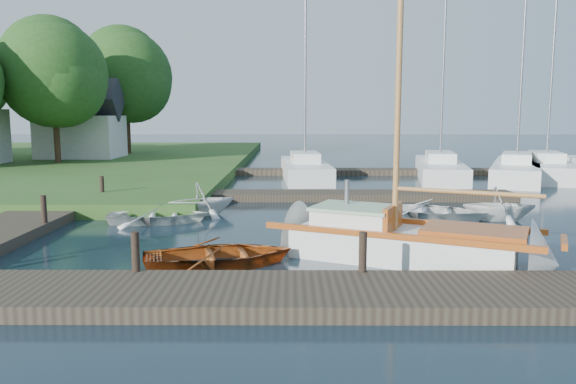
{
  "coord_description": "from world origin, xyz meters",
  "views": [
    {
      "loc": [
        0.07,
        -15.81,
        3.4
      ],
      "look_at": [
        0.0,
        0.0,
        1.2
      ],
      "focal_mm": 35.0,
      "sensor_mm": 36.0,
      "label": 1
    }
  ],
  "objects_px": {
    "sailboat": "(410,246)",
    "tender_b": "(202,197)",
    "mooring_post_2": "(363,252)",
    "tender_c": "(429,209)",
    "marina_boat_5": "(546,167)",
    "tree_3": "(54,73)",
    "dinghy": "(219,250)",
    "mooring_post_1": "(135,252)",
    "marina_boat_3": "(440,168)",
    "mooring_post_5": "(102,187)",
    "mooring_post_4": "(44,209)",
    "marina_boat_1": "(305,168)",
    "tender_d": "(499,202)",
    "house_c": "(81,126)",
    "marina_boat_4": "(516,169)",
    "tender_a": "(158,213)",
    "tree_7": "(126,76)"
  },
  "relations": [
    {
      "from": "marina_boat_1",
      "to": "house_c",
      "type": "bearing_deg",
      "value": 58.15
    },
    {
      "from": "mooring_post_4",
      "to": "marina_boat_3",
      "type": "bearing_deg",
      "value": 43.1
    },
    {
      "from": "mooring_post_1",
      "to": "mooring_post_5",
      "type": "relative_size",
      "value": 1.0
    },
    {
      "from": "sailboat",
      "to": "dinghy",
      "type": "distance_m",
      "value": 4.43
    },
    {
      "from": "marina_boat_1",
      "to": "tender_d",
      "type": "bearing_deg",
      "value": -156.44
    },
    {
      "from": "tender_c",
      "to": "house_c",
      "type": "distance_m",
      "value": 27.33
    },
    {
      "from": "mooring_post_1",
      "to": "dinghy",
      "type": "relative_size",
      "value": 0.24
    },
    {
      "from": "tender_c",
      "to": "marina_boat_4",
      "type": "bearing_deg",
      "value": -11.0
    },
    {
      "from": "tender_d",
      "to": "marina_boat_3",
      "type": "xyz_separation_m",
      "value": [
        1.27,
        12.08,
        -0.03
      ]
    },
    {
      "from": "mooring_post_4",
      "to": "tender_c",
      "type": "relative_size",
      "value": 0.22
    },
    {
      "from": "mooring_post_1",
      "to": "tender_d",
      "type": "relative_size",
      "value": 0.35
    },
    {
      "from": "sailboat",
      "to": "dinghy",
      "type": "xyz_separation_m",
      "value": [
        -4.4,
        -0.51,
        0.0
      ]
    },
    {
      "from": "mooring_post_1",
      "to": "tender_d",
      "type": "height_order",
      "value": "tender_d"
    },
    {
      "from": "sailboat",
      "to": "tender_b",
      "type": "distance_m",
      "value": 8.26
    },
    {
      "from": "tender_b",
      "to": "tree_7",
      "type": "relative_size",
      "value": 0.25
    },
    {
      "from": "tender_a",
      "to": "mooring_post_2",
      "type": "bearing_deg",
      "value": -146.2
    },
    {
      "from": "mooring_post_1",
      "to": "marina_boat_4",
      "type": "height_order",
      "value": "marina_boat_4"
    },
    {
      "from": "mooring_post_5",
      "to": "dinghy",
      "type": "distance_m",
      "value": 10.08
    },
    {
      "from": "mooring_post_5",
      "to": "tender_b",
      "type": "relative_size",
      "value": 0.35
    },
    {
      "from": "marina_boat_5",
      "to": "house_c",
      "type": "height_order",
      "value": "marina_boat_5"
    },
    {
      "from": "marina_boat_3",
      "to": "marina_boat_4",
      "type": "bearing_deg",
      "value": -89.15
    },
    {
      "from": "marina_boat_5",
      "to": "marina_boat_3",
      "type": "bearing_deg",
      "value": 106.12
    },
    {
      "from": "house_c",
      "to": "dinghy",
      "type": "bearing_deg",
      "value": -63.92
    },
    {
      "from": "marina_boat_3",
      "to": "tender_b",
      "type": "bearing_deg",
      "value": 145.93
    },
    {
      "from": "marina_boat_1",
      "to": "tender_a",
      "type": "bearing_deg",
      "value": 154.96
    },
    {
      "from": "mooring_post_5",
      "to": "marina_boat_4",
      "type": "bearing_deg",
      "value": 24.06
    },
    {
      "from": "sailboat",
      "to": "tree_7",
      "type": "xyz_separation_m",
      "value": [
        -14.86,
        29.01,
        5.86
      ]
    },
    {
      "from": "marina_boat_4",
      "to": "tree_7",
      "type": "bearing_deg",
      "value": 85.02
    },
    {
      "from": "marina_boat_5",
      "to": "tree_3",
      "type": "relative_size",
      "value": 1.37
    },
    {
      "from": "marina_boat_3",
      "to": "tree_3",
      "type": "relative_size",
      "value": 1.29
    },
    {
      "from": "mooring_post_2",
      "to": "mooring_post_5",
      "type": "relative_size",
      "value": 1.0
    },
    {
      "from": "mooring_post_5",
      "to": "tender_b",
      "type": "distance_m",
      "value": 4.57
    },
    {
      "from": "marina_boat_5",
      "to": "mooring_post_4",
      "type": "bearing_deg",
      "value": 139.11
    },
    {
      "from": "mooring_post_4",
      "to": "marina_boat_4",
      "type": "xyz_separation_m",
      "value": [
        18.9,
        13.44,
        -0.14
      ]
    },
    {
      "from": "sailboat",
      "to": "tender_c",
      "type": "bearing_deg",
      "value": 96.25
    },
    {
      "from": "tender_c",
      "to": "house_c",
      "type": "relative_size",
      "value": 0.69
    },
    {
      "from": "tender_d",
      "to": "marina_boat_5",
      "type": "height_order",
      "value": "marina_boat_5"
    },
    {
      "from": "dinghy",
      "to": "tree_3",
      "type": "bearing_deg",
      "value": 16.19
    },
    {
      "from": "mooring_post_1",
      "to": "tender_d",
      "type": "xyz_separation_m",
      "value": [
        9.79,
        7.01,
        -0.1
      ]
    },
    {
      "from": "mooring_post_1",
      "to": "mooring_post_2",
      "type": "bearing_deg",
      "value": 0.0
    },
    {
      "from": "dinghy",
      "to": "marina_boat_3",
      "type": "distance_m",
      "value": 20.01
    },
    {
      "from": "tender_c",
      "to": "mooring_post_5",
      "type": "bearing_deg",
      "value": 97.43
    },
    {
      "from": "marina_boat_3",
      "to": "dinghy",
      "type": "bearing_deg",
      "value": 161.81
    },
    {
      "from": "mooring_post_5",
      "to": "tender_c",
      "type": "distance_m",
      "value": 11.91
    },
    {
      "from": "mooring_post_1",
      "to": "tree_3",
      "type": "bearing_deg",
      "value": 115.51
    },
    {
      "from": "mooring_post_1",
      "to": "marina_boat_1",
      "type": "bearing_deg",
      "value": 78.49
    },
    {
      "from": "mooring_post_2",
      "to": "tree_3",
      "type": "height_order",
      "value": "tree_3"
    },
    {
      "from": "tender_b",
      "to": "tender_d",
      "type": "distance_m",
      "value": 9.76
    },
    {
      "from": "mooring_post_2",
      "to": "tender_c",
      "type": "xyz_separation_m",
      "value": [
        3.03,
        7.03,
        -0.32
      ]
    },
    {
      "from": "mooring_post_1",
      "to": "tree_3",
      "type": "distance_m",
      "value": 26.05
    }
  ]
}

